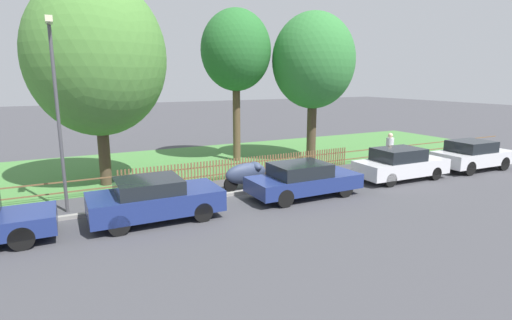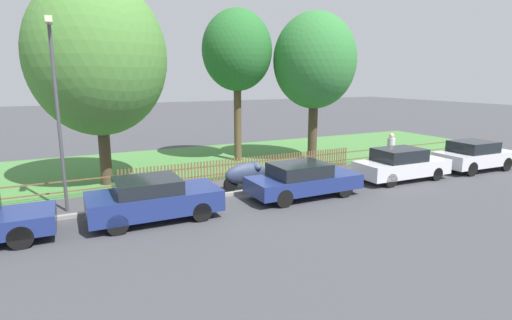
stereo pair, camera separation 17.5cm
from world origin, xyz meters
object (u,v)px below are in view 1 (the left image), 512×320
(tree_mid_park, at_px, (313,61))
(covered_motorcycle, at_px, (247,173))
(parked_car_black_saloon, at_px, (154,198))
(parked_car_white_van, at_px, (472,155))
(parked_car_navy_estate, at_px, (303,179))
(pedestrian_near_fence, at_px, (389,149))
(parked_car_red_compact, at_px, (400,164))
(street_lamp, at_px, (56,96))
(tree_behind_motorcycle, at_px, (236,51))
(tree_nearest_kerb, at_px, (97,58))

(tree_mid_park, bearing_deg, covered_motorcycle, -147.33)
(parked_car_black_saloon, distance_m, parked_car_white_van, 15.37)
(parked_car_white_van, bearing_deg, covered_motorcycle, 171.97)
(parked_car_black_saloon, height_order, parked_car_navy_estate, parked_car_black_saloon)
(parked_car_white_van, relative_size, pedestrian_near_fence, 2.23)
(parked_car_red_compact, relative_size, street_lamp, 0.69)
(parked_car_navy_estate, bearing_deg, tree_behind_motorcycle, 85.11)
(covered_motorcycle, bearing_deg, street_lamp, 173.42)
(parked_car_navy_estate, relative_size, tree_behind_motorcycle, 0.54)
(parked_car_black_saloon, relative_size, tree_mid_park, 0.52)
(parked_car_red_compact, bearing_deg, parked_car_black_saloon, -177.65)
(parked_car_red_compact, distance_m, parked_car_white_van, 4.61)
(tree_nearest_kerb, height_order, tree_mid_park, tree_nearest_kerb)
(pedestrian_near_fence, bearing_deg, parked_car_black_saloon, -113.49)
(tree_mid_park, xyz_separation_m, street_lamp, (-12.21, -3.51, -1.40))
(parked_car_white_van, bearing_deg, parked_car_red_compact, 179.39)
(tree_behind_motorcycle, relative_size, tree_mid_park, 1.01)
(tree_nearest_kerb, bearing_deg, parked_car_navy_estate, -39.44)
(parked_car_black_saloon, height_order, tree_mid_park, tree_mid_park)
(parked_car_red_compact, distance_m, tree_behind_motorcycle, 9.83)
(parked_car_white_van, distance_m, street_lamp, 18.18)
(parked_car_navy_estate, height_order, tree_behind_motorcycle, tree_behind_motorcycle)
(parked_car_white_van, relative_size, tree_mid_park, 0.51)
(tree_nearest_kerb, distance_m, pedestrian_near_fence, 13.76)
(tree_behind_motorcycle, xyz_separation_m, street_lamp, (-8.57, -5.22, -1.90))
(tree_behind_motorcycle, xyz_separation_m, pedestrian_near_fence, (5.75, -5.30, -4.73))
(parked_car_black_saloon, height_order, parked_car_white_van, parked_car_white_van)
(tree_behind_motorcycle, xyz_separation_m, tree_mid_park, (3.64, -1.71, -0.50))
(parked_car_navy_estate, xyz_separation_m, tree_mid_park, (4.24, 5.54, 4.57))
(parked_car_white_van, height_order, tree_mid_park, tree_mid_park)
(parked_car_red_compact, xyz_separation_m, tree_mid_park, (-0.98, 5.35, 4.53))
(parked_car_navy_estate, relative_size, parked_car_white_van, 1.07)
(street_lamp, bearing_deg, parked_car_red_compact, -7.96)
(parked_car_red_compact, relative_size, tree_mid_park, 0.55)
(tree_nearest_kerb, xyz_separation_m, pedestrian_near_fence, (12.69, -3.27, -4.17))
(parked_car_black_saloon, bearing_deg, covered_motorcycle, 24.93)
(parked_car_black_saloon, bearing_deg, pedestrian_near_fence, 9.65)
(parked_car_navy_estate, distance_m, covered_motorcycle, 2.38)
(parked_car_red_compact, height_order, covered_motorcycle, parked_car_red_compact)
(parked_car_black_saloon, xyz_separation_m, pedestrian_near_fence, (11.88, 1.90, 0.31))
(parked_car_red_compact, relative_size, covered_motorcycle, 2.13)
(covered_motorcycle, xyz_separation_m, street_lamp, (-6.58, 0.10, 3.18))
(parked_car_black_saloon, relative_size, covered_motorcycle, 2.03)
(covered_motorcycle, xyz_separation_m, pedestrian_near_fence, (7.74, 0.02, 0.36))
(parked_car_navy_estate, xyz_separation_m, tree_nearest_kerb, (-6.35, 5.22, 4.50))
(parked_car_navy_estate, relative_size, covered_motorcycle, 2.14)
(parked_car_navy_estate, xyz_separation_m, tree_behind_motorcycle, (0.60, 7.25, 5.07))
(parked_car_navy_estate, bearing_deg, parked_car_red_compact, 1.85)
(parked_car_navy_estate, height_order, street_lamp, street_lamp)
(parked_car_navy_estate, distance_m, parked_car_white_van, 9.83)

